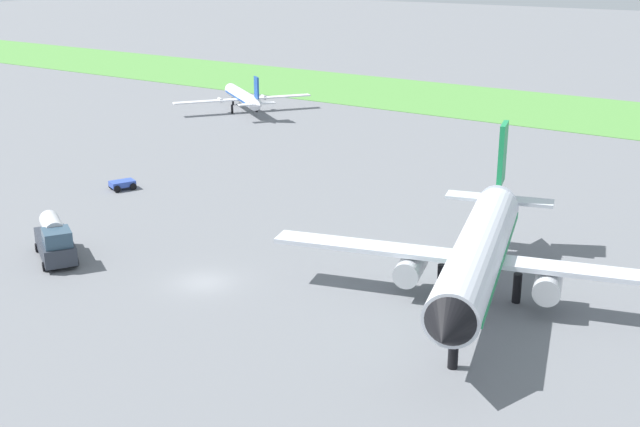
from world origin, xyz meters
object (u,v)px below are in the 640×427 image
object	(u,v)px
fuel_truck_near_gate	(55,240)
baggage_cart_midfield	(122,184)
airplane_taxiing_turboprop	(243,97)
airplane_midfield_jet	(479,252)

from	to	relation	value
fuel_truck_near_gate	baggage_cart_midfield	distance (m)	19.48
fuel_truck_near_gate	baggage_cart_midfield	bearing A→B (deg)	152.91
airplane_taxiing_turboprop	fuel_truck_near_gate	world-z (taller)	airplane_taxiing_turboprop
airplane_midfield_jet	airplane_taxiing_turboprop	bearing A→B (deg)	-143.72
airplane_taxiing_turboprop	fuel_truck_near_gate	distance (m)	61.21
airplane_taxiing_turboprop	baggage_cart_midfield	bearing A→B (deg)	147.48
airplane_midfield_jet	fuel_truck_near_gate	xyz separation A→B (m)	(-30.82, -10.79, -2.13)
airplane_midfield_jet	baggage_cart_midfield	world-z (taller)	airplane_midfield_jet
fuel_truck_near_gate	airplane_taxiing_turboprop	bearing A→B (deg)	146.25
airplane_midfield_jet	airplane_taxiing_turboprop	xyz separation A→B (m)	(-56.97, 44.55, -1.42)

